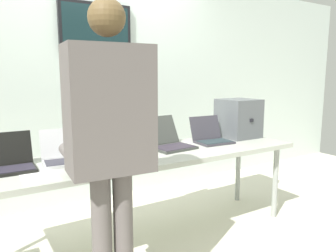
{
  "coord_description": "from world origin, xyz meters",
  "views": [
    {
      "loc": [
        -1.21,
        -2.22,
        1.35
      ],
      "look_at": [
        0.2,
        0.07,
        0.93
      ],
      "focal_mm": 34.44,
      "sensor_mm": 36.0,
      "label": 1
    }
  ],
  "objects_px": {
    "laptop_station_3": "(168,141)",
    "laptop_station_2": "(124,146)",
    "laptop_station_4": "(211,136)",
    "equipment_box": "(238,118)",
    "person": "(109,132)",
    "laptop_station_0": "(6,162)",
    "coffee_mug": "(82,167)",
    "workbench": "(152,159)",
    "laptop_station_1": "(69,154)"
  },
  "relations": [
    {
      "from": "laptop_station_1",
      "to": "laptop_station_4",
      "type": "distance_m",
      "value": 1.3
    },
    {
      "from": "laptop_station_2",
      "to": "laptop_station_3",
      "type": "height_order",
      "value": "laptop_station_2"
    },
    {
      "from": "laptop_station_2",
      "to": "laptop_station_3",
      "type": "xyz_separation_m",
      "value": [
        0.42,
        -0.0,
        -0.0
      ]
    },
    {
      "from": "equipment_box",
      "to": "laptop_station_1",
      "type": "xyz_separation_m",
      "value": [
        -1.71,
        -0.05,
        -0.14
      ]
    },
    {
      "from": "laptop_station_3",
      "to": "laptop_station_4",
      "type": "distance_m",
      "value": 0.45
    },
    {
      "from": "workbench",
      "to": "laptop_station_4",
      "type": "xyz_separation_m",
      "value": [
        0.68,
        0.08,
        0.11
      ]
    },
    {
      "from": "workbench",
      "to": "person",
      "type": "bearing_deg",
      "value": -133.69
    },
    {
      "from": "workbench",
      "to": "laptop_station_2",
      "type": "height_order",
      "value": "laptop_station_2"
    },
    {
      "from": "laptop_station_0",
      "to": "laptop_station_4",
      "type": "distance_m",
      "value": 1.72
    },
    {
      "from": "laptop_station_1",
      "to": "laptop_station_3",
      "type": "relative_size",
      "value": 0.96
    },
    {
      "from": "laptop_station_1",
      "to": "laptop_station_0",
      "type": "bearing_deg",
      "value": -179.06
    },
    {
      "from": "laptop_station_3",
      "to": "laptop_station_4",
      "type": "xyz_separation_m",
      "value": [
        0.45,
        -0.02,
        -0.0
      ]
    },
    {
      "from": "laptop_station_0",
      "to": "equipment_box",
      "type": "bearing_deg",
      "value": 1.5
    },
    {
      "from": "laptop_station_4",
      "to": "person",
      "type": "bearing_deg",
      "value": -151.05
    },
    {
      "from": "laptop_station_0",
      "to": "coffee_mug",
      "type": "xyz_separation_m",
      "value": [
        0.4,
        -0.34,
        -0.01
      ]
    },
    {
      "from": "equipment_box",
      "to": "laptop_station_3",
      "type": "relative_size",
      "value": 0.91
    },
    {
      "from": "laptop_station_2",
      "to": "laptop_station_0",
      "type": "bearing_deg",
      "value": -178.88
    },
    {
      "from": "laptop_station_3",
      "to": "laptop_station_2",
      "type": "bearing_deg",
      "value": 179.84
    },
    {
      "from": "laptop_station_3",
      "to": "workbench",
      "type": "bearing_deg",
      "value": -154.91
    },
    {
      "from": "laptop_station_1",
      "to": "coffee_mug",
      "type": "xyz_separation_m",
      "value": [
        -0.01,
        -0.35,
        -0.01
      ]
    },
    {
      "from": "laptop_station_1",
      "to": "laptop_station_2",
      "type": "height_order",
      "value": "laptop_station_2"
    },
    {
      "from": "laptop_station_1",
      "to": "laptop_station_4",
      "type": "xyz_separation_m",
      "value": [
        1.3,
        -0.01,
        0.0
      ]
    },
    {
      "from": "person",
      "to": "laptop_station_2",
      "type": "bearing_deg",
      "value": 61.3
    },
    {
      "from": "workbench",
      "to": "person",
      "type": "distance_m",
      "value": 0.94
    },
    {
      "from": "equipment_box",
      "to": "person",
      "type": "bearing_deg",
      "value": -155.39
    },
    {
      "from": "laptop_station_3",
      "to": "coffee_mug",
      "type": "distance_m",
      "value": 0.93
    },
    {
      "from": "laptop_station_1",
      "to": "person",
      "type": "relative_size",
      "value": 0.23
    },
    {
      "from": "laptop_station_0",
      "to": "laptop_station_1",
      "type": "bearing_deg",
      "value": 0.94
    },
    {
      "from": "workbench",
      "to": "coffee_mug",
      "type": "bearing_deg",
      "value": -158.7
    },
    {
      "from": "laptop_station_2",
      "to": "person",
      "type": "relative_size",
      "value": 0.19
    },
    {
      "from": "laptop_station_0",
      "to": "coffee_mug",
      "type": "relative_size",
      "value": 3.91
    },
    {
      "from": "laptop_station_0",
      "to": "laptop_station_2",
      "type": "xyz_separation_m",
      "value": [
        0.85,
        0.02,
        0.01
      ]
    },
    {
      "from": "laptop_station_2",
      "to": "laptop_station_4",
      "type": "xyz_separation_m",
      "value": [
        0.87,
        -0.02,
        -0.01
      ]
    },
    {
      "from": "workbench",
      "to": "laptop_station_1",
      "type": "distance_m",
      "value": 0.64
    },
    {
      "from": "laptop_station_4",
      "to": "person",
      "type": "distance_m",
      "value": 1.47
    },
    {
      "from": "workbench",
      "to": "laptop_station_0",
      "type": "relative_size",
      "value": 7.36
    },
    {
      "from": "laptop_station_1",
      "to": "laptop_station_4",
      "type": "height_order",
      "value": "laptop_station_4"
    },
    {
      "from": "coffee_mug",
      "to": "person",
      "type": "bearing_deg",
      "value": -82.7
    },
    {
      "from": "laptop_station_4",
      "to": "workbench",
      "type": "bearing_deg",
      "value": -173.21
    },
    {
      "from": "equipment_box",
      "to": "coffee_mug",
      "type": "bearing_deg",
      "value": -167.09
    },
    {
      "from": "equipment_box",
      "to": "laptop_station_4",
      "type": "xyz_separation_m",
      "value": [
        -0.4,
        -0.06,
        -0.14
      ]
    },
    {
      "from": "workbench",
      "to": "laptop_station_2",
      "type": "distance_m",
      "value": 0.25
    },
    {
      "from": "workbench",
      "to": "person",
      "type": "xyz_separation_m",
      "value": [
        -0.59,
        -0.62,
        0.37
      ]
    },
    {
      "from": "laptop_station_0",
      "to": "laptop_station_1",
      "type": "height_order",
      "value": "laptop_station_0"
    },
    {
      "from": "laptop_station_0",
      "to": "laptop_station_2",
      "type": "height_order",
      "value": "laptop_station_2"
    },
    {
      "from": "workbench",
      "to": "equipment_box",
      "type": "relative_size",
      "value": 6.81
    },
    {
      "from": "workbench",
      "to": "laptop_station_3",
      "type": "distance_m",
      "value": 0.27
    },
    {
      "from": "laptop_station_3",
      "to": "laptop_station_4",
      "type": "bearing_deg",
      "value": -2.97
    },
    {
      "from": "workbench",
      "to": "laptop_station_3",
      "type": "xyz_separation_m",
      "value": [
        0.22,
        0.1,
        0.11
      ]
    },
    {
      "from": "laptop_station_0",
      "to": "laptop_station_3",
      "type": "height_order",
      "value": "laptop_station_3"
    }
  ]
}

